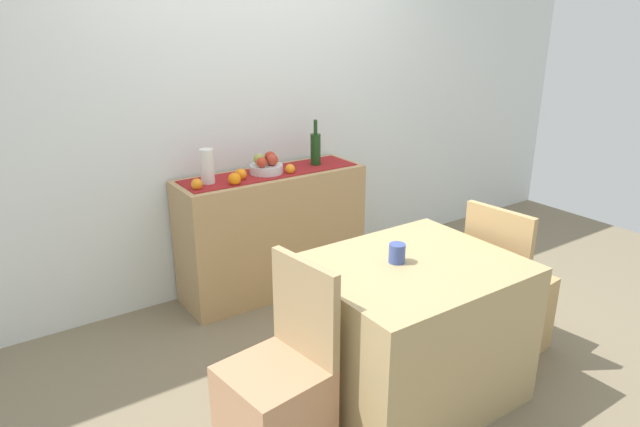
{
  "coord_description": "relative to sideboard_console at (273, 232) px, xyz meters",
  "views": [
    {
      "loc": [
        -1.83,
        -2.26,
        1.86
      ],
      "look_at": [
        -0.04,
        0.36,
        0.73
      ],
      "focal_mm": 31.27,
      "sensor_mm": 36.0,
      "label": 1
    }
  ],
  "objects": [
    {
      "name": "ceramic_vase",
      "position": [
        -0.45,
        0.0,
        0.54
      ],
      "size": [
        0.09,
        0.09,
        0.22
      ],
      "primitive_type": "cylinder",
      "color": "silver",
      "rests_on": "sideboard_console"
    },
    {
      "name": "apple_right",
      "position": [
        -0.09,
        -0.04,
        0.53
      ],
      "size": [
        0.07,
        0.07,
        0.07
      ],
      "primitive_type": "sphere",
      "color": "#B93622",
      "rests_on": "fruit_bowl"
    },
    {
      "name": "apple_left",
      "position": [
        0.01,
        0.03,
        0.53
      ],
      "size": [
        0.08,
        0.08,
        0.08
      ],
      "primitive_type": "sphere",
      "color": "#A82E19",
      "rests_on": "fruit_bowl"
    },
    {
      "name": "orange_loose_near_bowl",
      "position": [
        -0.33,
        -0.12,
        0.47
      ],
      "size": [
        0.08,
        0.08,
        0.08
      ],
      "primitive_type": "sphere",
      "color": "orange",
      "rests_on": "sideboard_console"
    },
    {
      "name": "chair_by_corner",
      "position": [
        0.73,
        -1.42,
        -0.16
      ],
      "size": [
        0.44,
        0.44,
        0.9
      ],
      "color": "tan",
      "rests_on": "ground"
    },
    {
      "name": "coffee_cup",
      "position": [
        -0.09,
        -1.37,
        0.36
      ],
      "size": [
        0.08,
        0.08,
        0.09
      ],
      "primitive_type": "cylinder",
      "color": "#3A4C92",
      "rests_on": "dining_table"
    },
    {
      "name": "orange_loose_end",
      "position": [
        -0.25,
        -0.04,
        0.47
      ],
      "size": [
        0.08,
        0.08,
        0.08
      ],
      "primitive_type": "sphere",
      "color": "orange",
      "rests_on": "sideboard_console"
    },
    {
      "name": "room_wall_rear",
      "position": [
        0.06,
        0.26,
        0.92
      ],
      "size": [
        6.4,
        0.06,
        2.7
      ],
      "primitive_type": "cube",
      "color": "silver",
      "rests_on": "ground"
    },
    {
      "name": "chair_near_window",
      "position": [
        -0.8,
        -1.42,
        -0.16
      ],
      "size": [
        0.45,
        0.45,
        0.9
      ],
      "color": "tan",
      "rests_on": "ground"
    },
    {
      "name": "apple_upper",
      "position": [
        -0.07,
        0.03,
        0.53
      ],
      "size": [
        0.08,
        0.08,
        0.08
      ],
      "primitive_type": "sphere",
      "color": "#8DA143",
      "rests_on": "fruit_bowl"
    },
    {
      "name": "orange_loose_mid",
      "position": [
        -0.56,
        -0.08,
        0.46
      ],
      "size": [
        0.07,
        0.07,
        0.07
      ],
      "primitive_type": "sphere",
      "color": "orange",
      "rests_on": "sideboard_console"
    },
    {
      "name": "orange_loose_far",
      "position": [
        0.1,
        -0.09,
        0.46
      ],
      "size": [
        0.07,
        0.07,
        0.07
      ],
      "primitive_type": "sphere",
      "color": "orange",
      "rests_on": "sideboard_console"
    },
    {
      "name": "wine_bottle",
      "position": [
        0.36,
        0.0,
        0.55
      ],
      "size": [
        0.07,
        0.07,
        0.32
      ],
      "color": "#193B16",
      "rests_on": "sideboard_console"
    },
    {
      "name": "table_runner",
      "position": [
        0.0,
        0.0,
        0.43
      ],
      "size": [
        1.23,
        0.32,
        0.01
      ],
      "primitive_type": "cube",
      "color": "maroon",
      "rests_on": "sideboard_console"
    },
    {
      "name": "sideboard_console",
      "position": [
        0.0,
        0.0,
        0.0
      ],
      "size": [
        1.3,
        0.42,
        0.86
      ],
      "primitive_type": "cube",
      "color": "tan",
      "rests_on": "ground"
    },
    {
      "name": "dining_table",
      "position": [
        -0.03,
        -1.42,
        -0.06
      ],
      "size": [
        1.0,
        0.83,
        0.74
      ],
      "primitive_type": "cube",
      "color": "tan",
      "rests_on": "ground"
    },
    {
      "name": "ground_plane",
      "position": [
        0.06,
        -0.92,
        -0.44
      ],
      "size": [
        6.4,
        6.4,
        0.02
      ],
      "primitive_type": "cube",
      "color": "#796C54",
      "rests_on": "ground"
    },
    {
      "name": "fruit_bowl",
      "position": [
        -0.04,
        0.0,
        0.46
      ],
      "size": [
        0.22,
        0.22,
        0.06
      ],
      "primitive_type": "cylinder",
      "color": "silver",
      "rests_on": "table_runner"
    },
    {
      "name": "apple_center",
      "position": [
        -0.01,
        -0.04,
        0.53
      ],
      "size": [
        0.08,
        0.08,
        0.08
      ],
      "primitive_type": "sphere",
      "color": "#B23625",
      "rests_on": "fruit_bowl"
    }
  ]
}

